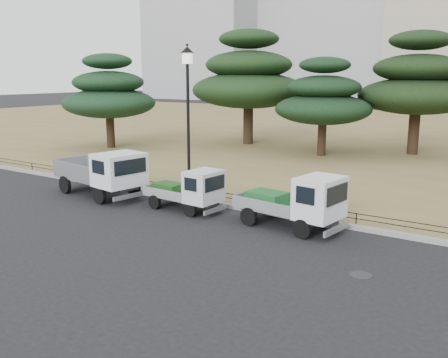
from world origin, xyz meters
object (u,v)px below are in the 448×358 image
Objects in this scene: truck_kei_front at (188,190)px; tarp_pile at (117,176)px; street_lamp at (188,97)px; truck_large at (103,171)px; truck_kei_rear at (296,202)px.

truck_kei_front is 2.14× the size of tarp_pile.
street_lamp is 4.07× the size of tarp_pile.
truck_large is 3.22× the size of tarp_pile.
truck_large is 4.98m from street_lamp.
street_lamp is (-5.66, 1.37, 3.37)m from truck_kei_rear.
truck_large is 9.05m from truck_kei_rear.
tarp_pile is at bearing 167.45° from truck_kei_front.
street_lamp is at bearing -1.07° from tarp_pile.
truck_kei_front reaches higher than tarp_pile.
truck_large is 1.51× the size of truck_kei_front.
truck_kei_rear is 0.63× the size of street_lamp.
truck_kei_rear is at bearing 5.92° from truck_kei_front.
street_lamp is at bearing 36.90° from truck_large.
truck_large is at bearing -152.68° from street_lamp.
truck_large is at bearing -173.75° from truck_kei_front.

